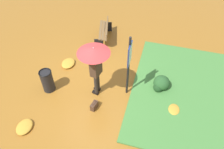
{
  "coord_description": "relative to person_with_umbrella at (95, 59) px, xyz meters",
  "views": [
    {
      "loc": [
        4.67,
        1.96,
        5.9
      ],
      "look_at": [
        -0.06,
        0.64,
        0.85
      ],
      "focal_mm": 36.04,
      "sensor_mm": 36.0,
      "label": 1
    }
  ],
  "objects": [
    {
      "name": "leaf_pile_near_person",
      "position": [
        0.01,
        2.56,
        -1.5
      ],
      "size": [
        0.44,
        0.35,
        0.1
      ],
      "color": "gold",
      "rests_on": "ground_plane"
    },
    {
      "name": "ground_plane",
      "position": [
        -0.13,
        -0.17,
        -1.55
      ],
      "size": [
        18.0,
        18.0,
        0.0
      ],
      "primitive_type": "plane",
      "color": "#9E6623"
    },
    {
      "name": "handbag",
      "position": [
        0.6,
        0.1,
        -1.42
      ],
      "size": [
        0.32,
        0.19,
        0.37
      ],
      "color": "#4C3323",
      "rests_on": "ground_plane"
    },
    {
      "name": "park_bench",
      "position": [
        -2.96,
        -0.64,
        -1.15
      ],
      "size": [
        1.43,
        0.7,
        0.75
      ],
      "color": "black",
      "rests_on": "ground_plane"
    },
    {
      "name": "person_with_umbrella",
      "position": [
        0.0,
        0.0,
        0.0
      ],
      "size": [
        0.96,
        0.96,
        2.04
      ],
      "color": "#2D2823",
      "rests_on": "ground_plane"
    },
    {
      "name": "grass_verge",
      "position": [
        -0.83,
        3.1,
        -1.53
      ],
      "size": [
        4.8,
        4.0,
        0.05
      ],
      "color": "#47843D",
      "rests_on": "ground_plane"
    },
    {
      "name": "leaf_pile_by_bench",
      "position": [
        -1.06,
        -1.51,
        -1.49
      ],
      "size": [
        0.6,
        0.48,
        0.13
      ],
      "color": "gold",
      "rests_on": "ground_plane"
    },
    {
      "name": "info_sign_post",
      "position": [
        -0.31,
        0.96,
        -0.11
      ],
      "size": [
        0.44,
        0.07,
        2.3
      ],
      "color": "black",
      "rests_on": "ground_plane"
    },
    {
      "name": "trash_bin",
      "position": [
        0.25,
        -1.63,
        -1.13
      ],
      "size": [
        0.42,
        0.42,
        0.83
      ],
      "color": "black",
      "rests_on": "ground_plane"
    },
    {
      "name": "leaf_pile_far_path",
      "position": [
        1.84,
        -1.66,
        -1.49
      ],
      "size": [
        0.57,
        0.45,
        0.12
      ],
      "color": "gold",
      "rests_on": "ground_plane"
    },
    {
      "name": "shrub_cluster",
      "position": [
        -0.8,
        2.02,
        -1.32
      ],
      "size": [
        0.6,
        0.55,
        0.49
      ],
      "color": "#285628",
      "rests_on": "ground_plane"
    }
  ]
}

